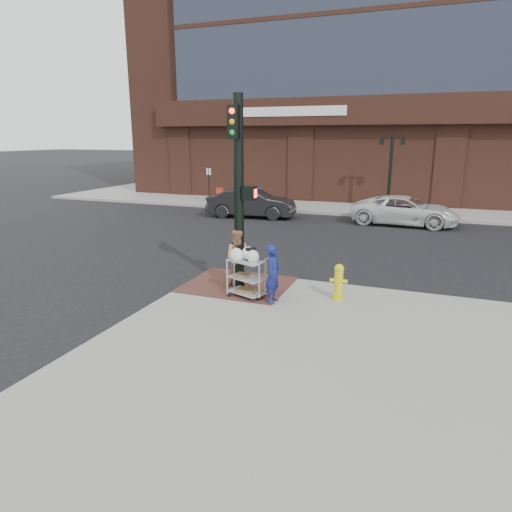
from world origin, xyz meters
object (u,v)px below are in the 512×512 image
at_px(woman_blue, 273,274).
at_px(minivan_white, 405,211).
at_px(lamp_post, 391,165).
at_px(fire_hydrant, 339,281).
at_px(pedestrian_tan, 239,258).
at_px(traffic_signal_pole, 239,188).
at_px(sedan_dark, 251,203).
at_px(utility_cart, 246,274).

height_order(woman_blue, minivan_white, woman_blue).
height_order(lamp_post, minivan_white, lamp_post).
distance_m(minivan_white, fire_hydrant, 11.86).
bearing_deg(lamp_post, pedestrian_tan, -99.24).
relative_size(traffic_signal_pole, minivan_white, 1.02).
bearing_deg(minivan_white, sedan_dark, 97.65).
bearing_deg(fire_hydrant, minivan_white, 85.74).
relative_size(pedestrian_tan, utility_cart, 1.25).
distance_m(utility_cart, fire_hydrant, 2.31).
height_order(pedestrian_tan, fire_hydrant, pedestrian_tan).
height_order(woman_blue, pedestrian_tan, pedestrian_tan).
xyz_separation_m(pedestrian_tan, sedan_dark, (-4.04, 11.17, -0.20)).
relative_size(traffic_signal_pole, sedan_dark, 1.10).
xyz_separation_m(sedan_dark, minivan_white, (7.61, 0.64, -0.07)).
height_order(lamp_post, woman_blue, lamp_post).
bearing_deg(lamp_post, utility_cart, -97.26).
relative_size(lamp_post, woman_blue, 2.75).
xyz_separation_m(pedestrian_tan, minivan_white, (3.57, 11.81, -0.27)).
distance_m(lamp_post, sedan_dark, 7.91).
distance_m(woman_blue, pedestrian_tan, 1.46).
xyz_separation_m(traffic_signal_pole, minivan_white, (3.56, 11.79, -2.15)).
bearing_deg(utility_cart, fire_hydrant, 15.40).
relative_size(lamp_post, sedan_dark, 0.88).
distance_m(traffic_signal_pole, pedestrian_tan, 1.88).
xyz_separation_m(minivan_white, fire_hydrant, (-0.88, -11.83, -0.07)).
distance_m(lamp_post, minivan_white, 4.09).
bearing_deg(pedestrian_tan, minivan_white, 55.79).
relative_size(lamp_post, pedestrian_tan, 2.50).
bearing_deg(utility_cart, sedan_dark, 110.85).
relative_size(woman_blue, pedestrian_tan, 0.91).
bearing_deg(utility_cart, woman_blue, -11.09).
bearing_deg(traffic_signal_pole, fire_hydrant, -0.93).
distance_m(traffic_signal_pole, utility_cart, 2.25).
relative_size(lamp_post, traffic_signal_pole, 0.80).
height_order(lamp_post, traffic_signal_pole, traffic_signal_pole).
bearing_deg(lamp_post, minivan_white, -72.48).
relative_size(pedestrian_tan, sedan_dark, 0.35).
bearing_deg(sedan_dark, utility_cart, -166.26).
height_order(woman_blue, utility_cart, woman_blue).
relative_size(lamp_post, utility_cart, 3.12).
relative_size(traffic_signal_pole, fire_hydrant, 5.46).
bearing_deg(fire_hydrant, utility_cart, -164.60).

